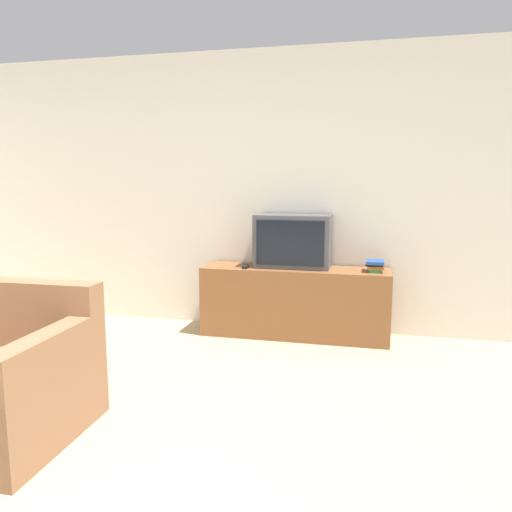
# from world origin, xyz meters

# --- Properties ---
(wall_back) EXTENTS (9.00, 0.06, 2.60)m
(wall_back) POSITION_xyz_m (0.00, 3.03, 1.30)
(wall_back) COLOR silver
(wall_back) RESTS_ON ground_plane
(tv_stand) EXTENTS (1.69, 0.43, 0.63)m
(tv_stand) POSITION_xyz_m (0.68, 2.76, 0.31)
(tv_stand) COLOR brown
(tv_stand) RESTS_ON ground_plane
(television) EXTENTS (0.68, 0.34, 0.48)m
(television) POSITION_xyz_m (0.64, 2.81, 0.87)
(television) COLOR #4C4C51
(television) RESTS_ON tv_stand
(book_stack) EXTENTS (0.16, 0.19, 0.10)m
(book_stack) POSITION_xyz_m (1.38, 2.74, 0.68)
(book_stack) COLOR #2D753D
(book_stack) RESTS_ON tv_stand
(remote_on_stand) EXTENTS (0.07, 0.16, 0.02)m
(remote_on_stand) POSITION_xyz_m (0.24, 2.67, 0.64)
(remote_on_stand) COLOR black
(remote_on_stand) RESTS_ON tv_stand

